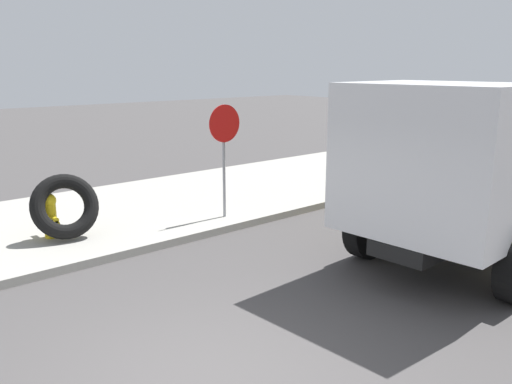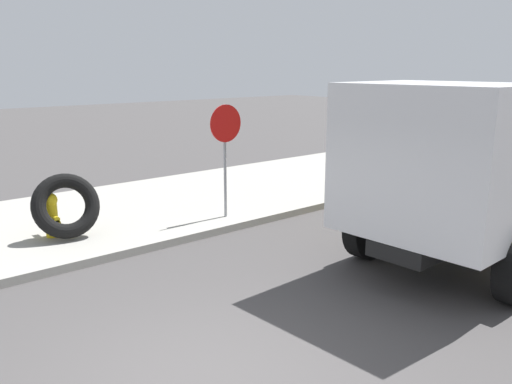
{
  "view_description": "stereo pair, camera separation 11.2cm",
  "coord_description": "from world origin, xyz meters",
  "px_view_note": "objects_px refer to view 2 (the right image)",
  "views": [
    {
      "loc": [
        -2.81,
        -4.02,
        3.24
      ],
      "look_at": [
        3.1,
        2.78,
        1.1
      ],
      "focal_mm": 37.48,
      "sensor_mm": 36.0,
      "label": 1
    },
    {
      "loc": [
        -2.72,
        -4.09,
        3.24
      ],
      "look_at": [
        3.1,
        2.78,
        1.1
      ],
      "focal_mm": 37.48,
      "sensor_mm": 36.0,
      "label": 2
    }
  ],
  "objects_px": {
    "stop_sign": "(225,140)",
    "dump_truck_yellow": "(502,161)",
    "fire_hydrant": "(51,214)",
    "loose_tire": "(66,206)"
  },
  "relations": [
    {
      "from": "fire_hydrant",
      "to": "stop_sign",
      "type": "height_order",
      "value": "stop_sign"
    },
    {
      "from": "loose_tire",
      "to": "dump_truck_yellow",
      "type": "distance_m",
      "value": 7.84
    },
    {
      "from": "fire_hydrant",
      "to": "stop_sign",
      "type": "xyz_separation_m",
      "value": [
        3.27,
        -1.0,
        1.18
      ]
    },
    {
      "from": "stop_sign",
      "to": "dump_truck_yellow",
      "type": "height_order",
      "value": "dump_truck_yellow"
    },
    {
      "from": "dump_truck_yellow",
      "to": "loose_tire",
      "type": "bearing_deg",
      "value": 138.89
    },
    {
      "from": "loose_tire",
      "to": "stop_sign",
      "type": "height_order",
      "value": "stop_sign"
    },
    {
      "from": "fire_hydrant",
      "to": "dump_truck_yellow",
      "type": "relative_size",
      "value": 0.12
    },
    {
      "from": "fire_hydrant",
      "to": "loose_tire",
      "type": "bearing_deg",
      "value": -51.6
    },
    {
      "from": "fire_hydrant",
      "to": "dump_truck_yellow",
      "type": "xyz_separation_m",
      "value": [
        6.06,
        -5.37,
        1.02
      ]
    },
    {
      "from": "fire_hydrant",
      "to": "dump_truck_yellow",
      "type": "bearing_deg",
      "value": -41.51
    }
  ]
}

